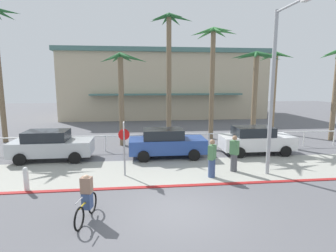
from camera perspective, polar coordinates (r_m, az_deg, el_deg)
ground_plane at (r=19.26m, az=-2.38°, el=-3.92°), size 80.00×80.00×0.00m
sidewalk_strip at (r=13.69m, az=-0.61°, el=-9.39°), size 44.00×4.00×0.02m
curb_paint at (r=11.82m, az=0.40°, el=-12.45°), size 44.00×0.24×0.03m
building_backdrop at (r=36.77m, az=-1.24°, el=8.77°), size 24.64×13.24×8.13m
rail_fence at (r=17.62m, az=-2.05°, el=-2.38°), size 24.67×0.08×1.04m
stop_sign_bike_lane at (r=12.77m, az=-9.16°, el=-3.11°), size 0.52×0.56×2.56m
bollard_1 at (r=12.60m, az=-27.53°, el=-9.72°), size 0.20×0.20×1.00m
streetlight_curb at (r=13.24m, az=21.44°, el=8.14°), size 0.24×2.54×7.50m
palm_tree_1 at (r=18.87m, az=-9.68°, el=9.89°), size 3.20×2.89×6.32m
palm_tree_2 at (r=20.53m, az=0.24°, el=15.66°), size 3.19×3.37×9.23m
palm_tree_3 at (r=21.28m, az=9.37°, el=14.43°), size 3.51×3.00×8.35m
palm_tree_4 at (r=20.61m, az=17.86°, el=10.11°), size 3.76×3.33×6.50m
palm_tree_5 at (r=25.06m, az=21.45°, el=10.12°), size 2.88×3.25×6.87m
car_silver_1 at (r=16.70m, az=-23.24°, el=-3.67°), size 4.40×2.02×1.69m
car_blue_2 at (r=15.90m, az=-0.36°, el=-3.53°), size 4.40×2.02×1.69m
car_white_3 at (r=17.56m, az=17.84°, el=-2.75°), size 4.40×2.02×1.69m
cyclist_yellow_0 at (r=9.38m, az=-16.65°, el=-14.33°), size 0.43×1.80×1.50m
pedestrian_0 at (r=13.82m, az=13.65°, el=-5.86°), size 0.47×0.46×1.81m
pedestrian_1 at (r=12.77m, az=9.16°, el=-6.99°), size 0.45×0.47×1.80m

